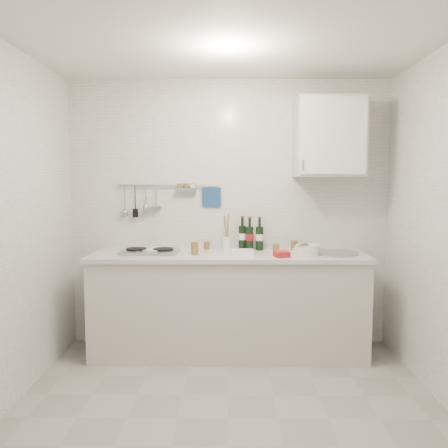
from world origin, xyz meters
The scene contains 16 objects.
floor centered at (0.00, 0.00, 0.00)m, with size 3.00×3.00×0.00m, color gray.
ceiling centered at (0.00, 0.00, 2.50)m, with size 3.00×3.00×0.00m, color silver.
back_wall centered at (0.00, 1.40, 1.25)m, with size 3.00×0.02×2.50m, color silver.
counter centered at (0.01, 1.10, 0.43)m, with size 2.44×0.64×0.96m.
wall_rail centered at (-0.60, 1.37, 1.43)m, with size 0.98×0.09×0.34m.
wall_cabinet centered at (0.90, 1.22, 1.95)m, with size 0.60×0.38×0.70m.
plate_stack_hob centered at (-0.68, 1.14, 0.94)m, with size 0.29×0.28×0.03m.
plate_stack_sink centered at (0.68, 1.06, 0.96)m, with size 0.26×0.25×0.09m.
wine_bottles centered at (0.21, 1.31, 1.07)m, with size 0.23×0.14×0.31m.
butter_dish centered at (0.12, 0.97, 0.95)m, with size 0.19×0.10×0.06m, color white.
strawberry_punnet centered at (0.45, 0.92, 0.94)m, with size 0.12×0.12×0.05m, color #AA2112.
utensil_crock centered at (-0.02, 1.29, 1.00)m, with size 0.08×0.08×0.34m.
jar_a centered at (-0.20, 1.33, 0.96)m, with size 0.06×0.06×0.08m.
jar_b centered at (0.62, 1.29, 0.97)m, with size 0.07×0.07×0.09m.
jar_c centered at (0.43, 1.20, 0.96)m, with size 0.06×0.06×0.08m.
jar_d centered at (-0.29, 1.02, 0.98)m, with size 0.07×0.07×0.12m.
Camera 1 is at (0.01, -2.74, 1.56)m, focal length 35.00 mm.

